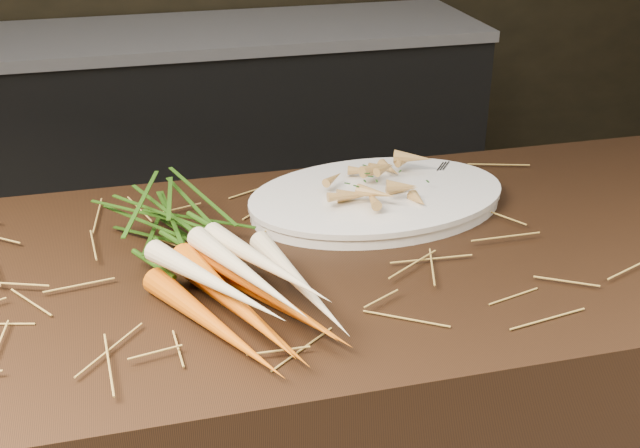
% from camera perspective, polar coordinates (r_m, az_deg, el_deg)
% --- Properties ---
extents(back_counter, '(1.82, 0.62, 0.84)m').
position_cam_1_polar(back_counter, '(3.19, -5.56, 6.43)').
color(back_counter, black).
rests_on(back_counter, ground).
extents(straw_bedding, '(1.40, 0.60, 0.02)m').
position_cam_1_polar(straw_bedding, '(1.25, -6.25, -2.51)').
color(straw_bedding, '#AB8335').
rests_on(straw_bedding, main_counter).
extents(root_veg_bunch, '(0.37, 0.57, 0.10)m').
position_cam_1_polar(root_veg_bunch, '(1.19, -9.09, -1.86)').
color(root_veg_bunch, '#C65603').
rests_on(root_veg_bunch, main_counter).
extents(serving_platter, '(0.48, 0.34, 0.02)m').
position_cam_1_polar(serving_platter, '(1.43, 4.07, 1.64)').
color(serving_platter, white).
rests_on(serving_platter, main_counter).
extents(roasted_veg_heap, '(0.24, 0.18, 0.05)m').
position_cam_1_polar(roasted_veg_heap, '(1.41, 4.12, 3.03)').
color(roasted_veg_heap, '#AB7F3E').
rests_on(roasted_veg_heap, serving_platter).
extents(serving_fork, '(0.12, 0.15, 0.00)m').
position_cam_1_polar(serving_fork, '(1.47, 10.26, 2.69)').
color(serving_fork, silver).
rests_on(serving_fork, serving_platter).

